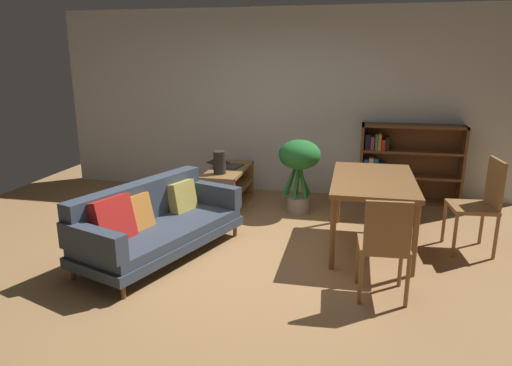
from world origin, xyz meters
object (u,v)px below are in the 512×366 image
(potted_floor_plant, at_px, (299,163))
(fabric_couch, at_px, (154,222))
(dining_chair_near, at_px, (481,200))
(dining_table, at_px, (373,185))
(media_console, at_px, (228,187))
(open_laptop, at_px, (227,165))
(dining_chair_far, at_px, (385,243))
(desk_speaker, at_px, (220,162))
(bookshelf, at_px, (402,164))

(potted_floor_plant, bearing_deg, fabric_couch, -127.79)
(potted_floor_plant, distance_m, dining_chair_near, 2.19)
(potted_floor_plant, distance_m, dining_table, 1.32)
(fabric_couch, xyz_separation_m, media_console, (0.32, 1.75, -0.09))
(media_console, distance_m, potted_floor_plant, 1.07)
(media_console, height_order, open_laptop, open_laptop)
(dining_chair_near, bearing_deg, dining_chair_far, -129.14)
(open_laptop, xyz_separation_m, dining_chair_near, (3.03, -1.07, 0.00))
(media_console, height_order, desk_speaker, desk_speaker)
(desk_speaker, height_order, dining_chair_far, dining_chair_far)
(open_laptop, bearing_deg, potted_floor_plant, -10.90)
(fabric_couch, bearing_deg, media_console, 79.82)
(open_laptop, relative_size, dining_chair_far, 0.54)
(potted_floor_plant, height_order, bookshelf, bookshelf)
(open_laptop, distance_m, dining_table, 2.26)
(fabric_couch, bearing_deg, dining_chair_near, 13.76)
(bookshelf, bearing_deg, dining_chair_far, -97.55)
(fabric_couch, relative_size, desk_speaker, 6.76)
(bookshelf, bearing_deg, desk_speaker, -155.72)
(desk_speaker, bearing_deg, open_laptop, 92.18)
(potted_floor_plant, height_order, dining_table, potted_floor_plant)
(open_laptop, distance_m, dining_chair_far, 3.08)
(dining_chair_near, xyz_separation_m, dining_chair_far, (-1.03, -1.27, -0.05))
(fabric_couch, height_order, bookshelf, bookshelf)
(fabric_couch, relative_size, media_console, 1.78)
(desk_speaker, height_order, dining_table, desk_speaker)
(dining_chair_far, bearing_deg, bookshelf, 82.45)
(bookshelf, bearing_deg, potted_floor_plant, -148.28)
(open_laptop, relative_size, desk_speaker, 1.65)
(open_laptop, bearing_deg, desk_speaker, -87.82)
(fabric_couch, relative_size, open_laptop, 4.10)
(fabric_couch, distance_m, dining_chair_far, 2.32)
(desk_speaker, bearing_deg, dining_chair_near, -11.97)
(open_laptop, relative_size, dining_chair_near, 0.49)
(fabric_couch, relative_size, dining_chair_near, 2.00)
(fabric_couch, bearing_deg, potted_floor_plant, 52.21)
(media_console, bearing_deg, desk_speaker, -95.09)
(dining_chair_near, relative_size, dining_chair_far, 1.10)
(desk_speaker, bearing_deg, potted_floor_plant, 12.71)
(open_laptop, xyz_separation_m, desk_speaker, (0.02, -0.43, 0.13))
(fabric_couch, relative_size, bookshelf, 1.44)
(fabric_couch, bearing_deg, desk_speaker, 78.76)
(fabric_couch, distance_m, desk_speaker, 1.51)
(fabric_couch, xyz_separation_m, desk_speaker, (0.29, 1.45, 0.32))
(potted_floor_plant, relative_size, dining_chair_far, 1.08)
(potted_floor_plant, bearing_deg, dining_chair_far, -65.55)
(dining_chair_far, bearing_deg, fabric_couch, 168.57)
(dining_table, distance_m, dining_chair_near, 1.11)
(dining_table, xyz_separation_m, dining_chair_far, (0.07, -1.17, -0.18))
(open_laptop, bearing_deg, dining_chair_far, -49.41)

